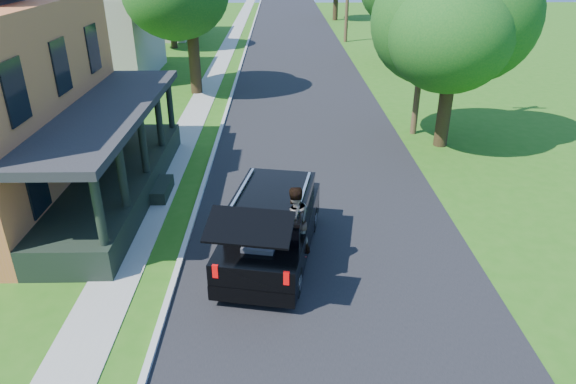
{
  "coord_description": "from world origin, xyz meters",
  "views": [
    {
      "loc": [
        -1.34,
        -9.79,
        7.75
      ],
      "look_at": [
        -1.12,
        3.0,
        1.55
      ],
      "focal_mm": 32.0,
      "sensor_mm": 36.0,
      "label": 1
    }
  ],
  "objects_px": {
    "skateboarder": "(294,221)",
    "black_suv": "(271,226)",
    "utility_pole_near": "(427,6)",
    "tree_right_near": "(455,25)"
  },
  "relations": [
    {
      "from": "skateboarder",
      "to": "tree_right_near",
      "type": "distance_m",
      "value": 11.8
    },
    {
      "from": "skateboarder",
      "to": "black_suv",
      "type": "bearing_deg",
      "value": -69.41
    },
    {
      "from": "skateboarder",
      "to": "utility_pole_near",
      "type": "height_order",
      "value": "utility_pole_near"
    },
    {
      "from": "tree_right_near",
      "to": "utility_pole_near",
      "type": "relative_size",
      "value": 0.71
    },
    {
      "from": "black_suv",
      "to": "skateboarder",
      "type": "xyz_separation_m",
      "value": [
        0.58,
        -0.64,
        0.51
      ]
    },
    {
      "from": "utility_pole_near",
      "to": "black_suv",
      "type": "bearing_deg",
      "value": -118.77
    },
    {
      "from": "black_suv",
      "to": "tree_right_near",
      "type": "distance_m",
      "value": 11.8
    },
    {
      "from": "black_suv",
      "to": "utility_pole_near",
      "type": "bearing_deg",
      "value": 68.5
    },
    {
      "from": "tree_right_near",
      "to": "skateboarder",
      "type": "bearing_deg",
      "value": -125.01
    },
    {
      "from": "skateboarder",
      "to": "tree_right_near",
      "type": "bearing_deg",
      "value": -146.54
    }
  ]
}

